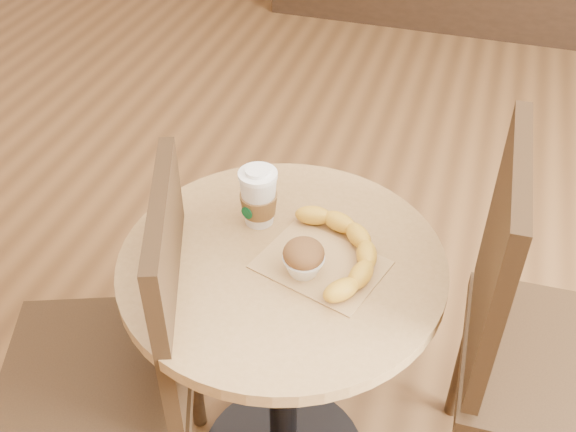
% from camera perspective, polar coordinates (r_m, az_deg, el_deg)
% --- Properties ---
extents(cafe_table, '(0.67, 0.67, 0.75)m').
position_cam_1_polar(cafe_table, '(1.54, -0.45, -9.83)').
color(cafe_table, black).
rests_on(cafe_table, ground).
extents(chair_left, '(0.54, 0.54, 0.95)m').
position_cam_1_polar(chair_left, '(1.53, -13.56, -11.44)').
color(chair_left, '#2F1F10').
rests_on(chair_left, ground).
extents(chair_right, '(0.46, 0.46, 1.01)m').
position_cam_1_polar(chair_right, '(1.57, 20.43, -10.11)').
color(chair_right, '#2F1F10').
rests_on(chair_right, ground).
extents(kraft_bag, '(0.28, 0.24, 0.00)m').
position_cam_1_polar(kraft_bag, '(1.36, 2.79, -4.13)').
color(kraft_bag, tan).
rests_on(kraft_bag, cafe_table).
extents(coffee_cup, '(0.08, 0.08, 0.14)m').
position_cam_1_polar(coffee_cup, '(1.42, -2.51, 1.49)').
color(coffee_cup, silver).
rests_on(coffee_cup, cafe_table).
extents(muffin, '(0.08, 0.08, 0.08)m').
position_cam_1_polar(muffin, '(1.31, 1.33, -3.56)').
color(muffin, white).
rests_on(muffin, kraft_bag).
extents(banana, '(0.31, 0.34, 0.04)m').
position_cam_1_polar(banana, '(1.35, 3.80, -3.03)').
color(banana, gold).
rests_on(banana, kraft_bag).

